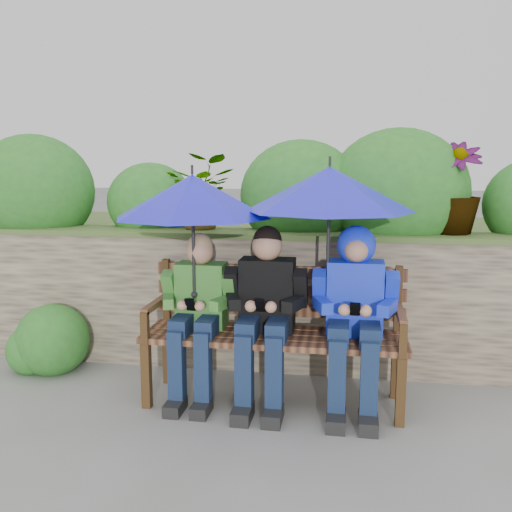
% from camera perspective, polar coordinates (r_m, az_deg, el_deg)
% --- Properties ---
extents(ground, '(60.00, 60.00, 0.00)m').
position_cam_1_polar(ground, '(3.80, -0.26, -14.51)').
color(ground, slate).
rests_on(ground, ground).
extents(garden_backdrop, '(8.00, 2.87, 1.84)m').
position_cam_1_polar(garden_backdrop, '(5.15, 1.18, -0.76)').
color(garden_backdrop, brown).
rests_on(garden_backdrop, ground).
extents(park_bench, '(1.67, 0.49, 0.88)m').
position_cam_1_polar(park_bench, '(3.72, 1.95, -6.82)').
color(park_bench, '#3F2914').
rests_on(park_bench, ground).
extents(boy_left, '(0.48, 0.55, 1.08)m').
position_cam_1_polar(boy_left, '(3.72, -5.84, -5.18)').
color(boy_left, '#297E21').
rests_on(boy_left, ground).
extents(boy_middle, '(0.52, 0.60, 1.14)m').
position_cam_1_polar(boy_middle, '(3.62, 0.91, -5.16)').
color(boy_middle, black).
rests_on(boy_middle, ground).
extents(boy_right, '(0.53, 0.64, 1.15)m').
position_cam_1_polar(boy_right, '(3.58, 9.86, -4.67)').
color(boy_right, blue).
rests_on(boy_right, ground).
extents(umbrella_left, '(1.01, 1.01, 0.85)m').
position_cam_1_polar(umbrella_left, '(3.62, -6.36, 5.95)').
color(umbrella_left, '#1A1AD6').
rests_on(umbrella_left, ground).
extents(umbrella_right, '(1.04, 1.04, 0.88)m').
position_cam_1_polar(umbrella_right, '(3.52, 7.35, 6.66)').
color(umbrella_right, '#1A1AD6').
rests_on(umbrella_right, ground).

